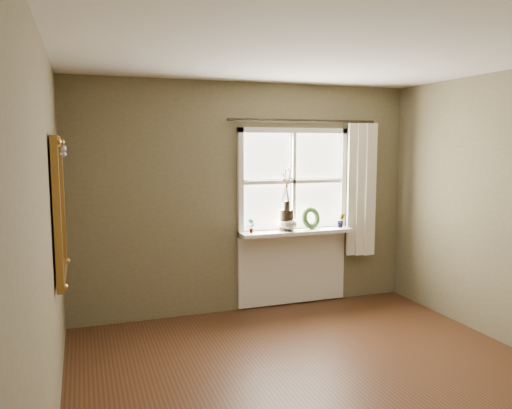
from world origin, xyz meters
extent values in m
plane|color=#402414|center=(0.00, 0.00, 0.00)|extent=(4.50, 4.50, 0.00)
plane|color=silver|center=(0.00, 0.00, 2.60)|extent=(4.50, 4.50, 0.00)
cube|color=#696145|center=(0.00, 2.30, 1.30)|extent=(4.00, 0.10, 2.60)
cube|color=#696145|center=(-2.05, 0.00, 1.30)|extent=(0.10, 4.50, 2.60)
cube|color=white|center=(0.55, 2.22, 0.89)|extent=(1.36, 0.06, 0.06)
cube|color=white|center=(0.55, 2.22, 2.07)|extent=(1.36, 0.06, 0.06)
cube|color=white|center=(-0.10, 2.22, 1.48)|extent=(0.06, 0.06, 1.24)
cube|color=white|center=(1.20, 2.22, 1.48)|extent=(0.06, 0.06, 1.24)
cube|color=white|center=(0.55, 2.22, 1.48)|extent=(1.24, 0.05, 0.04)
cube|color=white|center=(0.55, 2.22, 1.48)|extent=(0.04, 0.05, 1.12)
cube|color=white|center=(0.23, 2.25, 1.77)|extent=(0.59, 0.01, 0.53)
cube|color=white|center=(0.88, 2.25, 1.77)|extent=(0.59, 0.01, 0.53)
cube|color=white|center=(0.23, 2.25, 1.19)|extent=(0.59, 0.01, 0.53)
cube|color=white|center=(0.88, 2.25, 1.19)|extent=(0.59, 0.01, 0.53)
cube|color=white|center=(0.55, 2.12, 0.90)|extent=(1.36, 0.26, 0.04)
cube|color=white|center=(0.55, 2.23, 0.46)|extent=(1.36, 0.04, 0.88)
cylinder|color=black|center=(0.42, 2.12, 1.04)|extent=(0.22, 0.22, 0.25)
imported|color=beige|center=(0.44, 2.12, 1.03)|extent=(0.22, 0.22, 0.22)
torus|color=#28411D|center=(0.75, 2.16, 1.02)|extent=(0.28, 0.18, 0.27)
imported|color=#28411D|center=(-0.01, 2.12, 1.00)|extent=(0.10, 0.08, 0.17)
imported|color=#28411D|center=(1.13, 2.12, 1.01)|extent=(0.11, 0.10, 0.17)
cube|color=silver|center=(1.39, 2.13, 1.37)|extent=(0.36, 0.12, 1.59)
cylinder|color=black|center=(0.65, 2.17, 2.18)|extent=(1.84, 0.03, 0.03)
cube|color=white|center=(-1.97, 1.08, 1.41)|extent=(0.02, 0.78, 0.96)
cube|color=olive|center=(-1.96, 1.08, 1.93)|extent=(0.05, 0.95, 0.08)
cube|color=olive|center=(-1.96, 1.08, 0.89)|extent=(0.05, 0.95, 0.08)
cube|color=olive|center=(-1.96, 0.65, 1.41)|extent=(0.05, 0.08, 0.96)
cube|color=olive|center=(-1.96, 1.51, 1.41)|extent=(0.05, 0.08, 0.96)
sphere|color=silver|center=(-1.91, 1.05, 1.87)|extent=(0.04, 0.04, 0.04)
sphere|color=silver|center=(-1.91, 1.08, 1.83)|extent=(0.04, 0.04, 0.04)
sphere|color=silver|center=(-1.91, 1.11, 1.88)|extent=(0.04, 0.04, 0.04)
camera|label=1|loc=(-1.79, -3.11, 1.91)|focal=35.00mm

